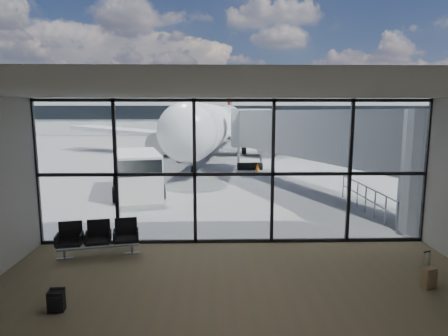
{
  "coord_description": "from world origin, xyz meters",
  "views": [
    {
      "loc": [
        -0.57,
        -11.34,
        4.09
      ],
      "look_at": [
        -0.23,
        3.0,
        1.94
      ],
      "focal_mm": 30.0,
      "sensor_mm": 36.0,
      "label": 1
    }
  ],
  "objects_px": {
    "suitcase": "(429,278)",
    "airliner": "(217,124)",
    "belt_loader": "(187,153)",
    "backpack": "(56,301)",
    "seating_row": "(99,236)",
    "service_van": "(137,173)"
  },
  "relations": [
    {
      "from": "backpack",
      "to": "belt_loader",
      "type": "relative_size",
      "value": 0.12
    },
    {
      "from": "backpack",
      "to": "belt_loader",
      "type": "xyz_separation_m",
      "value": [
        0.86,
        24.74,
        0.38
      ]
    },
    {
      "from": "seating_row",
      "to": "belt_loader",
      "type": "xyz_separation_m",
      "value": [
        0.94,
        21.59,
        0.06
      ]
    },
    {
      "from": "suitcase",
      "to": "belt_loader",
      "type": "xyz_separation_m",
      "value": [
        -7.41,
        23.91,
        0.35
      ]
    },
    {
      "from": "seating_row",
      "to": "service_van",
      "type": "height_order",
      "value": "service_van"
    },
    {
      "from": "seating_row",
      "to": "suitcase",
      "type": "distance_m",
      "value": 8.68
    },
    {
      "from": "seating_row",
      "to": "backpack",
      "type": "height_order",
      "value": "seating_row"
    },
    {
      "from": "belt_loader",
      "to": "backpack",
      "type": "bearing_deg",
      "value": -91.8
    },
    {
      "from": "belt_loader",
      "to": "seating_row",
      "type": "bearing_deg",
      "value": -92.29
    },
    {
      "from": "suitcase",
      "to": "airliner",
      "type": "height_order",
      "value": "airliner"
    },
    {
      "from": "suitcase",
      "to": "service_van",
      "type": "height_order",
      "value": "service_van"
    },
    {
      "from": "belt_loader",
      "to": "airliner",
      "type": "bearing_deg",
      "value": 65.32
    },
    {
      "from": "airliner",
      "to": "belt_loader",
      "type": "bearing_deg",
      "value": -108.19
    },
    {
      "from": "seating_row",
      "to": "service_van",
      "type": "xyz_separation_m",
      "value": [
        -0.52,
        8.03,
        0.53
      ]
    },
    {
      "from": "backpack",
      "to": "belt_loader",
      "type": "height_order",
      "value": "belt_loader"
    },
    {
      "from": "seating_row",
      "to": "belt_loader",
      "type": "distance_m",
      "value": 21.61
    },
    {
      "from": "service_van",
      "to": "belt_loader",
      "type": "bearing_deg",
      "value": 69.52
    },
    {
      "from": "airliner",
      "to": "belt_loader",
      "type": "xyz_separation_m",
      "value": [
        -2.67,
        -5.75,
        -2.25
      ]
    },
    {
      "from": "suitcase",
      "to": "airliner",
      "type": "distance_m",
      "value": 30.15
    },
    {
      "from": "backpack",
      "to": "suitcase",
      "type": "relative_size",
      "value": 0.55
    },
    {
      "from": "airliner",
      "to": "belt_loader",
      "type": "relative_size",
      "value": 9.2
    },
    {
      "from": "airliner",
      "to": "service_van",
      "type": "xyz_separation_m",
      "value": [
        -4.13,
        -19.31,
        -1.77
      ]
    }
  ]
}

